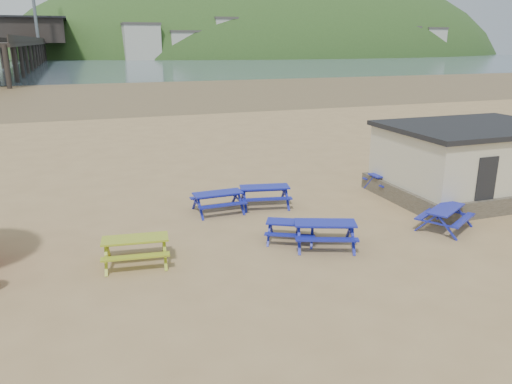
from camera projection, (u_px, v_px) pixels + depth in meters
name	position (u px, v px, depth m)	size (l,w,h in m)	color
ground	(250.00, 232.00, 17.88)	(400.00, 400.00, 0.00)	tan
wet_sand	(118.00, 92.00, 67.45)	(400.00, 400.00, 0.00)	brown
sea	(89.00, 61.00, 171.09)	(400.00, 400.00, 0.00)	#495C69
picnic_table_blue_a	(218.00, 202.00, 19.88)	(1.99, 1.63, 0.81)	#16139F
picnic_table_blue_b	(265.00, 196.00, 20.62)	(2.30, 1.99, 0.84)	#16139F
picnic_table_blue_c	(391.00, 182.00, 22.67)	(2.01, 1.63, 0.84)	#16139F
picnic_table_blue_d	(291.00, 231.00, 17.02)	(2.11, 1.97, 0.70)	#16139F
picnic_table_blue_e	(325.00, 234.00, 16.55)	(2.47, 2.24, 0.85)	#16139F
picnic_table_blue_f	(445.00, 218.00, 18.08)	(2.44, 2.31, 0.80)	#16139F
picnic_table_yellow	(136.00, 250.00, 15.27)	(2.17, 1.83, 0.83)	gold
amenity_block	(470.00, 161.00, 21.70)	(7.40, 5.40, 3.15)	#665B4C
pier	(32.00, 45.00, 171.14)	(24.00, 220.00, 39.29)	black
headland_town	(270.00, 75.00, 256.73)	(264.00, 144.00, 108.00)	#2D4C1E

